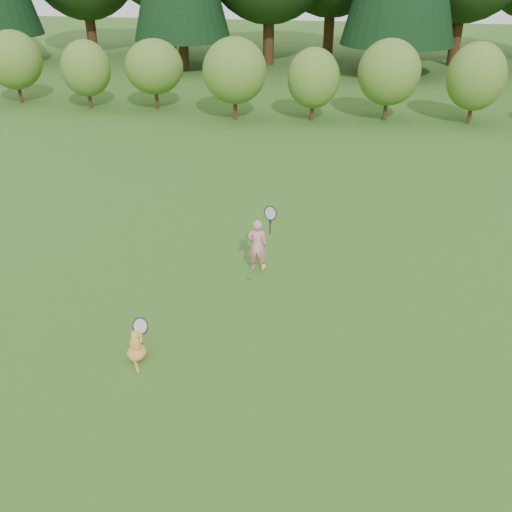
# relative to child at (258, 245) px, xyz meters

# --- Properties ---
(ground) EXTENTS (100.00, 100.00, 0.00)m
(ground) POSITION_rel_child_xyz_m (-0.10, -1.55, -0.54)
(ground) COLOR #345618
(ground) RESTS_ON ground
(shrub_row) EXTENTS (28.00, 3.00, 2.80)m
(shrub_row) POSITION_rel_child_xyz_m (-0.10, 11.45, 0.86)
(shrub_row) COLOR #426920
(shrub_row) RESTS_ON ground
(child) EXTENTS (0.58, 0.31, 1.55)m
(child) POSITION_rel_child_xyz_m (0.00, 0.00, 0.00)
(child) COLOR pink
(child) RESTS_ON ground
(cat) EXTENTS (0.36, 0.69, 0.65)m
(cat) POSITION_rel_child_xyz_m (-1.29, -2.95, -0.30)
(cat) COLOR orange
(cat) RESTS_ON ground
(tennis_ball) EXTENTS (0.07, 0.07, 0.07)m
(tennis_ball) POSITION_rel_child_xyz_m (0.35, -1.41, 0.34)
(tennis_ball) COLOR yellow
(tennis_ball) RESTS_ON ground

